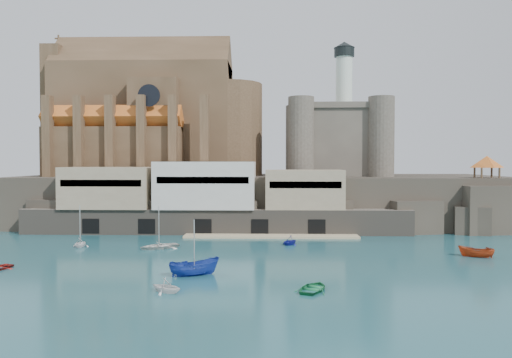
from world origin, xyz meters
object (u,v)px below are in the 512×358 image
object	(u,v)px
boat_2	(194,275)
pavilion	(487,163)
church	(153,120)
castle_keep	(336,137)
boat_1	(166,292)

from	to	relation	value
boat_2	pavilion	bearing A→B (deg)	-76.07
church	boat_2	world-z (taller)	church
pavilion	boat_2	distance (m)	62.70
castle_keep	boat_1	distance (m)	67.13
pavilion	boat_1	distance (m)	68.58
boat_1	boat_2	size ratio (longest dim) A/B	0.58
castle_keep	pavilion	bearing A→B (deg)	-30.18
pavilion	boat_1	world-z (taller)	pavilion
pavilion	boat_1	size ratio (longest dim) A/B	1.85
pavilion	boat_2	world-z (taller)	pavilion
church	boat_2	distance (m)	60.09
castle_keep	boat_2	bearing A→B (deg)	-113.60
church	castle_keep	distance (m)	40.39
boat_2	church	bearing A→B (deg)	-5.36
church	boat_1	size ratio (longest dim) A/B	13.61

